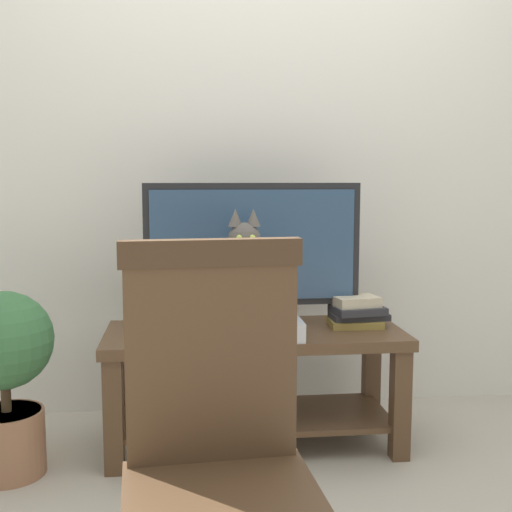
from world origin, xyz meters
TOP-DOWN VIEW (x-y plane):
  - ground_plane at (0.00, 0.00)m, footprint 12.00×12.00m
  - back_wall at (0.00, 1.03)m, footprint 7.00×0.12m
  - tv_stand at (-0.07, 0.50)m, footprint 1.20×0.49m
  - tv at (-0.07, 0.57)m, footprint 0.88×0.20m
  - media_box at (-0.12, 0.41)m, footprint 0.44×0.30m
  - cat at (-0.12, 0.40)m, footprint 0.23×0.32m
  - wooden_chair at (-0.29, -0.74)m, footprint 0.43×0.43m
  - book_stack at (0.36, 0.53)m, footprint 0.25×0.19m
  - potted_plant at (-1.01, 0.34)m, footprint 0.36×0.36m

SIDE VIEW (x-z plane):
  - ground_plane at x=0.00m, z-range 0.00..0.00m
  - tv_stand at x=-0.07m, z-range 0.09..0.58m
  - potted_plant at x=-1.01m, z-range 0.06..0.75m
  - media_box at x=-0.12m, z-range 0.48..0.56m
  - book_stack at x=0.36m, z-range 0.48..0.61m
  - wooden_chair at x=-0.29m, z-range 0.07..1.03m
  - cat at x=-0.12m, z-range 0.50..0.92m
  - tv at x=-0.07m, z-range 0.51..1.10m
  - back_wall at x=0.00m, z-range 0.00..2.80m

